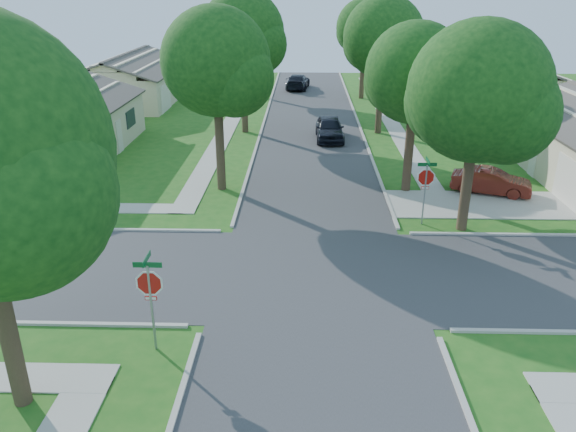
# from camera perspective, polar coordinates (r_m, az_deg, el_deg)

# --- Properties ---
(ground) EXTENTS (100.00, 100.00, 0.00)m
(ground) POSITION_cam_1_polar(r_m,az_deg,el_deg) (20.54, 2.88, -5.84)
(ground) COLOR #1D5918
(ground) RESTS_ON ground
(road_ns) EXTENTS (7.00, 100.00, 0.02)m
(road_ns) POSITION_cam_1_polar(r_m,az_deg,el_deg) (20.54, 2.88, -5.83)
(road_ns) COLOR #333335
(road_ns) RESTS_ON ground
(sidewalk_ne) EXTENTS (1.20, 40.00, 0.04)m
(sidewalk_ne) POSITION_cam_1_polar(r_m,az_deg,el_deg) (45.62, 10.13, 9.86)
(sidewalk_ne) COLOR #9E9B91
(sidewalk_ne) RESTS_ON ground
(sidewalk_nw) EXTENTS (1.20, 40.00, 0.04)m
(sidewalk_nw) POSITION_cam_1_polar(r_m,az_deg,el_deg) (45.49, -5.50, 10.07)
(sidewalk_nw) COLOR #9E9B91
(sidewalk_nw) RESTS_ON ground
(driveway) EXTENTS (8.80, 3.60, 0.05)m
(driveway) POSITION_cam_1_polar(r_m,az_deg,el_deg) (28.26, 18.86, 1.14)
(driveway) COLOR #9E9B91
(driveway) RESTS_ON ground
(stop_sign_sw) EXTENTS (1.05, 0.80, 2.98)m
(stop_sign_sw) POSITION_cam_1_polar(r_m,az_deg,el_deg) (16.01, -13.87, -7.03)
(stop_sign_sw) COLOR gray
(stop_sign_sw) RESTS_ON ground
(stop_sign_ne) EXTENTS (1.05, 0.80, 2.98)m
(stop_sign_ne) POSITION_cam_1_polar(r_m,az_deg,el_deg) (24.60, 13.82, 3.57)
(stop_sign_ne) COLOR gray
(stop_sign_ne) RESTS_ON ground
(tree_e_near) EXTENTS (4.97, 4.80, 8.28)m
(tree_e_near) POSITION_cam_1_polar(r_m,az_deg,el_deg) (27.89, 12.88, 13.51)
(tree_e_near) COLOR #38281C
(tree_e_near) RESTS_ON ground
(tree_e_mid) EXTENTS (5.59, 5.40, 9.21)m
(tree_e_mid) POSITION_cam_1_polar(r_m,az_deg,el_deg) (39.59, 9.76, 17.15)
(tree_e_mid) COLOR #38281C
(tree_e_mid) RESTS_ON ground
(tree_e_far) EXTENTS (5.17, 5.00, 8.72)m
(tree_e_far) POSITION_cam_1_polar(r_m,az_deg,el_deg) (52.48, 7.83, 18.20)
(tree_e_far) COLOR #38281C
(tree_e_far) RESTS_ON ground
(tree_w_near) EXTENTS (5.38, 5.20, 8.97)m
(tree_w_near) POSITION_cam_1_polar(r_m,az_deg,el_deg) (27.64, -7.19, 14.80)
(tree_w_near) COLOR #38281C
(tree_w_near) RESTS_ON ground
(tree_w_mid) EXTENTS (5.80, 5.60, 9.56)m
(tree_w_mid) POSITION_cam_1_polar(r_m,az_deg,el_deg) (39.44, -4.55, 17.71)
(tree_w_mid) COLOR #38281C
(tree_w_mid) RESTS_ON ground
(tree_w_far) EXTENTS (4.76, 4.60, 8.04)m
(tree_w_far) POSITION_cam_1_polar(r_m,az_deg,el_deg) (52.42, -2.99, 17.85)
(tree_w_far) COLOR #38281C
(tree_w_far) RESTS_ON ground
(tree_ne_corner) EXTENTS (5.80, 5.60, 8.66)m
(tree_ne_corner) POSITION_cam_1_polar(r_m,az_deg,el_deg) (23.68, 18.87, 11.23)
(tree_ne_corner) COLOR #38281C
(tree_ne_corner) RESTS_ON ground
(house_ne_far) EXTENTS (8.42, 13.60, 4.23)m
(house_ne_far) POSITION_cam_1_polar(r_m,az_deg,el_deg) (50.55, 21.17, 11.67)
(house_ne_far) COLOR beige
(house_ne_far) RESTS_ON ground
(house_nw_near) EXTENTS (8.42, 13.60, 4.23)m
(house_nw_near) POSITION_cam_1_polar(r_m,az_deg,el_deg) (37.44, -23.04, 8.03)
(house_nw_near) COLOR beige
(house_nw_near) RESTS_ON ground
(house_nw_far) EXTENTS (8.42, 13.60, 4.23)m
(house_nw_far) POSITION_cam_1_polar(r_m,az_deg,el_deg) (53.06, -15.70, 12.78)
(house_nw_far) COLOR beige
(house_nw_far) RESTS_ON ground
(car_driveway) EXTENTS (4.06, 2.56, 1.26)m
(car_driveway) POSITION_cam_1_polar(r_m,az_deg,el_deg) (29.79, 19.94, 3.32)
(car_driveway) COLOR #5C1B13
(car_driveway) RESTS_ON ground
(car_curb_east) EXTENTS (1.90, 4.57, 1.55)m
(car_curb_east) POSITION_cam_1_polar(r_m,az_deg,el_deg) (38.25, 4.24, 8.88)
(car_curb_east) COLOR black
(car_curb_east) RESTS_ON ground
(car_curb_west) EXTENTS (2.55, 5.16, 1.44)m
(car_curb_west) POSITION_cam_1_polar(r_m,az_deg,el_deg) (57.60, 1.01, 13.50)
(car_curb_west) COLOR black
(car_curb_west) RESTS_ON ground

